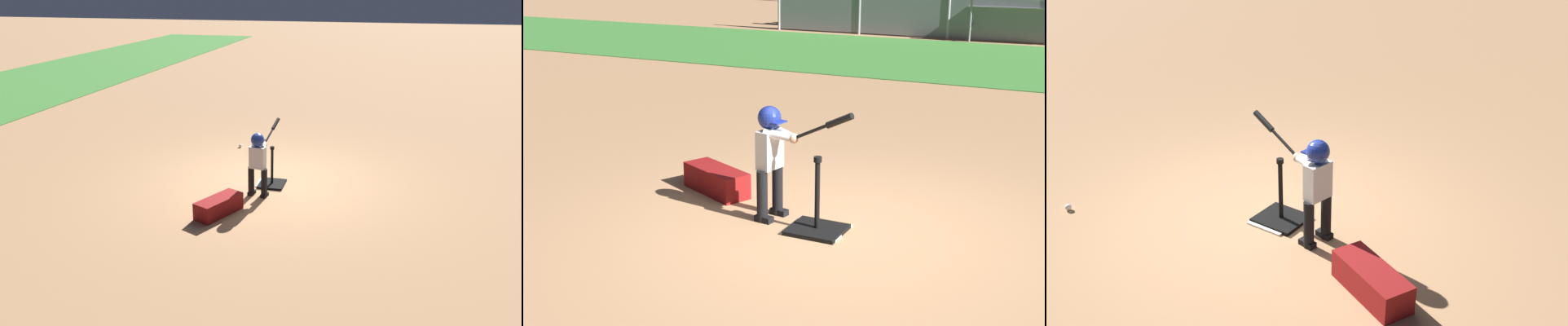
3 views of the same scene
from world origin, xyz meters
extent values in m
plane|color=#AD7F56|center=(0.00, 0.00, 0.00)|extent=(90.00, 90.00, 0.00)
cube|color=white|center=(-0.18, 0.00, 0.01)|extent=(0.44, 0.44, 0.02)
cube|color=black|center=(-0.21, -0.06, 0.02)|extent=(0.51, 0.46, 0.04)
cylinder|color=black|center=(-0.21, -0.06, 0.37)|extent=(0.05, 0.05, 0.65)
cylinder|color=black|center=(-0.21, -0.06, 0.72)|extent=(0.08, 0.08, 0.05)
cylinder|color=black|center=(-0.76, 0.19, 0.26)|extent=(0.13, 0.13, 0.52)
cube|color=black|center=(-0.74, 0.19, 0.03)|extent=(0.19, 0.12, 0.06)
cylinder|color=black|center=(-0.80, -0.05, 0.26)|extent=(0.13, 0.13, 0.52)
cube|color=black|center=(-0.78, -0.05, 0.03)|extent=(0.19, 0.12, 0.06)
cube|color=silver|center=(-0.78, 0.07, 0.71)|extent=(0.19, 0.29, 0.38)
sphere|color=tan|center=(-0.78, 0.07, 1.01)|extent=(0.20, 0.20, 0.20)
sphere|color=navy|center=(-0.78, 0.07, 1.02)|extent=(0.23, 0.23, 0.23)
cube|color=navy|center=(-0.68, 0.06, 0.99)|extent=(0.15, 0.19, 0.01)
cylinder|color=silver|center=(-0.63, 0.09, 0.88)|extent=(0.31, 0.21, 0.11)
cylinder|color=silver|center=(-0.65, 0.01, 0.88)|extent=(0.31, 0.11, 0.11)
sphere|color=tan|center=(-0.50, 0.02, 0.86)|extent=(0.10, 0.10, 0.10)
cylinder|color=black|center=(-0.20, -0.03, 1.01)|extent=(0.62, 0.14, 0.33)
cylinder|color=black|center=(0.00, -0.07, 1.11)|extent=(0.29, 0.11, 0.18)
cylinder|color=black|center=(-0.52, 0.03, 0.85)|extent=(0.04, 0.05, 0.05)
sphere|color=white|center=(1.87, 1.15, 0.04)|extent=(0.07, 0.07, 0.07)
cube|color=maroon|center=(-1.65, 0.49, 0.14)|extent=(0.90, 0.64, 0.28)
camera|label=1|loc=(-8.71, -1.95, 3.46)|focal=35.00mm
camera|label=2|loc=(2.34, -5.92, 2.63)|focal=50.00mm
camera|label=3|loc=(-3.75, 4.45, 3.43)|focal=42.00mm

